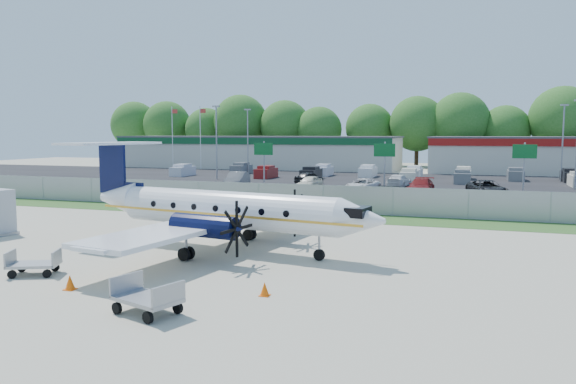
% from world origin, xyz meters
% --- Properties ---
extents(ground, '(170.00, 170.00, 0.00)m').
position_xyz_m(ground, '(0.00, 0.00, 0.00)').
color(ground, '#B2AD97').
rests_on(ground, ground).
extents(grass_verge, '(170.00, 4.00, 0.02)m').
position_xyz_m(grass_verge, '(0.00, 12.00, 0.01)').
color(grass_verge, '#2D561E').
rests_on(grass_verge, ground).
extents(access_road, '(170.00, 8.00, 0.02)m').
position_xyz_m(access_road, '(0.00, 19.00, 0.01)').
color(access_road, black).
rests_on(access_road, ground).
extents(parking_lot, '(170.00, 32.00, 0.02)m').
position_xyz_m(parking_lot, '(0.00, 40.00, 0.01)').
color(parking_lot, black).
rests_on(parking_lot, ground).
extents(perimeter_fence, '(120.00, 0.06, 1.99)m').
position_xyz_m(perimeter_fence, '(0.00, 14.00, 1.00)').
color(perimeter_fence, gray).
rests_on(perimeter_fence, ground).
extents(building_west, '(46.40, 12.40, 5.24)m').
position_xyz_m(building_west, '(-24.00, 61.98, 2.63)').
color(building_west, beige).
rests_on(building_west, ground).
extents(sign_left, '(1.80, 0.26, 5.00)m').
position_xyz_m(sign_left, '(-8.00, 22.91, 3.61)').
color(sign_left, gray).
rests_on(sign_left, ground).
extents(sign_mid, '(1.80, 0.26, 5.00)m').
position_xyz_m(sign_mid, '(3.00, 22.91, 3.61)').
color(sign_mid, gray).
rests_on(sign_mid, ground).
extents(sign_right, '(1.80, 0.26, 5.00)m').
position_xyz_m(sign_right, '(14.00, 22.91, 3.61)').
color(sign_right, gray).
rests_on(sign_right, ground).
extents(flagpole_west, '(1.06, 0.12, 10.00)m').
position_xyz_m(flagpole_west, '(-35.92, 55.00, 5.64)').
color(flagpole_west, white).
rests_on(flagpole_west, ground).
extents(flagpole_east, '(1.06, 0.12, 10.00)m').
position_xyz_m(flagpole_east, '(-30.92, 55.00, 5.64)').
color(flagpole_east, white).
rests_on(flagpole_east, ground).
extents(light_pole_nw, '(0.90, 0.35, 9.09)m').
position_xyz_m(light_pole_nw, '(-20.00, 38.00, 5.23)').
color(light_pole_nw, gray).
rests_on(light_pole_nw, ground).
extents(light_pole_sw, '(0.90, 0.35, 9.09)m').
position_xyz_m(light_pole_sw, '(-20.00, 48.00, 5.23)').
color(light_pole_sw, gray).
rests_on(light_pole_sw, ground).
extents(light_pole_se, '(0.90, 0.35, 9.09)m').
position_xyz_m(light_pole_se, '(20.00, 48.00, 5.23)').
color(light_pole_se, gray).
rests_on(light_pole_se, ground).
extents(tree_line, '(112.00, 6.00, 14.00)m').
position_xyz_m(tree_line, '(0.00, 74.00, 0.00)').
color(tree_line, '#275C1B').
rests_on(tree_line, ground).
extents(aircraft, '(17.13, 16.81, 5.24)m').
position_xyz_m(aircraft, '(-1.40, -0.08, 2.02)').
color(aircraft, white).
rests_on(aircraft, ground).
extents(baggage_cart_near, '(2.21, 1.82, 1.00)m').
position_xyz_m(baggage_cart_near, '(-6.49, -7.08, 0.47)').
color(baggage_cart_near, gray).
rests_on(baggage_cart_near, ground).
extents(baggage_cart_far, '(2.47, 1.92, 1.14)m').
position_xyz_m(baggage_cart_far, '(0.60, -9.91, 0.53)').
color(baggage_cart_far, gray).
rests_on(baggage_cart_far, ground).
extents(cone_nose, '(0.35, 0.35, 0.50)m').
position_xyz_m(cone_nose, '(3.43, -6.85, 0.24)').
color(cone_nose, '#F85A07').
rests_on(cone_nose, ground).
extents(cone_port_wing, '(0.39, 0.39, 0.56)m').
position_xyz_m(cone_port_wing, '(-3.64, -8.39, 0.26)').
color(cone_port_wing, '#F85A07').
rests_on(cone_port_wing, ground).
extents(cone_starboard_wing, '(0.39, 0.39, 0.55)m').
position_xyz_m(cone_starboard_wing, '(-6.36, 6.11, 0.26)').
color(cone_starboard_wing, '#F85A07').
rests_on(cone_starboard_wing, ground).
extents(road_car_west, '(6.32, 4.18, 1.61)m').
position_xyz_m(road_car_west, '(-13.88, 16.61, 0.00)').
color(road_car_west, maroon).
rests_on(road_car_west, ground).
extents(road_car_mid, '(4.55, 2.04, 1.52)m').
position_xyz_m(road_car_mid, '(3.12, 21.24, 0.00)').
color(road_car_mid, black).
rests_on(road_car_mid, ground).
extents(parked_car_a, '(2.54, 5.23, 1.65)m').
position_xyz_m(parked_car_a, '(-13.55, 29.52, 0.00)').
color(parked_car_a, '#595B5E').
rests_on(parked_car_a, ground).
extents(parked_car_b, '(2.11, 4.30, 1.41)m').
position_xyz_m(parked_car_b, '(-5.66, 29.84, 0.00)').
color(parked_car_b, beige).
rests_on(parked_car_b, ground).
extents(parked_car_c, '(3.24, 5.03, 1.29)m').
position_xyz_m(parked_car_c, '(-0.07, 29.24, 0.00)').
color(parked_car_c, silver).
rests_on(parked_car_c, ground).
extents(parked_car_d, '(2.38, 5.24, 1.49)m').
position_xyz_m(parked_car_d, '(5.55, 28.90, 0.00)').
color(parked_car_d, maroon).
rests_on(parked_car_d, ground).
extents(parked_car_e, '(4.01, 5.97, 1.52)m').
position_xyz_m(parked_car_e, '(11.42, 28.16, 0.00)').
color(parked_car_e, black).
rests_on(parked_car_e, ground).
extents(parked_car_f, '(2.73, 4.49, 1.43)m').
position_xyz_m(parked_car_f, '(-7.39, 35.54, 0.00)').
color(parked_car_f, black).
rests_on(parked_car_f, ground).
extents(parked_car_g, '(2.43, 4.79, 1.33)m').
position_xyz_m(parked_car_g, '(2.63, 35.53, 0.00)').
color(parked_car_g, silver).
rests_on(parked_car_g, ground).
extents(far_parking_rows, '(56.00, 10.00, 1.60)m').
position_xyz_m(far_parking_rows, '(0.00, 45.00, 0.00)').
color(far_parking_rows, gray).
rests_on(far_parking_rows, ground).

